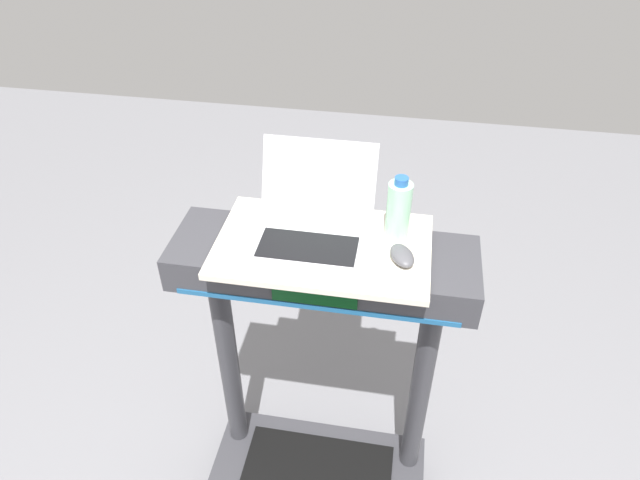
# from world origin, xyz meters

# --- Properties ---
(desk_board) EXTENTS (0.62, 0.38, 0.02)m
(desk_board) POSITION_xyz_m (0.00, 0.70, 1.16)
(desk_board) COLOR beige
(desk_board) RESTS_ON treadmill_base
(laptop) EXTENTS (0.34, 0.33, 0.24)m
(laptop) POSITION_xyz_m (-0.04, 0.72, 1.22)
(laptop) COLOR #B7B7BC
(laptop) RESTS_ON desk_board
(computer_mouse) EXTENTS (0.10, 0.12, 0.03)m
(computer_mouse) POSITION_xyz_m (0.23, 0.66, 1.19)
(computer_mouse) COLOR #4C4C51
(computer_mouse) RESTS_ON desk_board
(water_bottle) EXTENTS (0.07, 0.07, 0.20)m
(water_bottle) POSITION_xyz_m (0.20, 0.77, 1.26)
(water_bottle) COLOR #9EDBB2
(water_bottle) RESTS_ON desk_board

